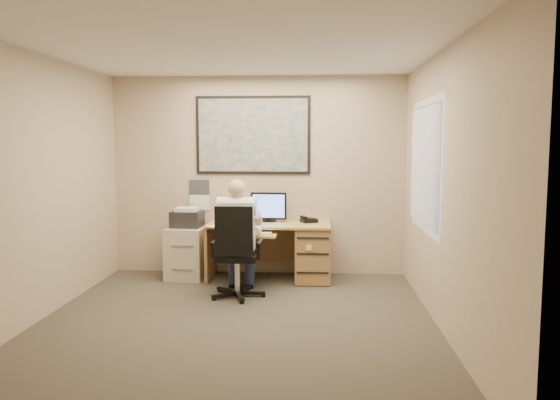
# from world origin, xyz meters

# --- Properties ---
(room_shell) EXTENTS (4.00, 4.50, 2.70)m
(room_shell) POSITION_xyz_m (0.00, 0.00, 1.35)
(room_shell) COLOR #3B372D
(room_shell) RESTS_ON ground
(desk) EXTENTS (1.60, 0.97, 1.13)m
(desk) POSITION_xyz_m (0.52, 1.90, 0.44)
(desk) COLOR tan
(desk) RESTS_ON ground
(world_map) EXTENTS (1.56, 0.03, 1.06)m
(world_map) POSITION_xyz_m (-0.06, 2.23, 1.90)
(world_map) COLOR #1E4C93
(world_map) RESTS_ON room_shell
(wall_calendar) EXTENTS (0.28, 0.01, 0.42)m
(wall_calendar) POSITION_xyz_m (-0.81, 2.24, 1.08)
(wall_calendar) COLOR white
(wall_calendar) RESTS_ON room_shell
(window_blinds) EXTENTS (0.06, 1.40, 1.30)m
(window_blinds) POSITION_xyz_m (1.97, 0.80, 1.55)
(window_blinds) COLOR beige
(window_blinds) RESTS_ON room_shell
(filing_cabinet) EXTENTS (0.53, 0.62, 0.95)m
(filing_cabinet) POSITION_xyz_m (-0.91, 1.90, 0.41)
(filing_cabinet) COLOR beige
(filing_cabinet) RESTS_ON ground
(office_chair) EXTENTS (0.65, 0.65, 1.10)m
(office_chair) POSITION_xyz_m (-0.12, 0.98, 0.32)
(office_chair) COLOR black
(office_chair) RESTS_ON ground
(person) EXTENTS (0.58, 0.82, 1.37)m
(person) POSITION_xyz_m (-0.12, 1.06, 0.69)
(person) COLOR white
(person) RESTS_ON office_chair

